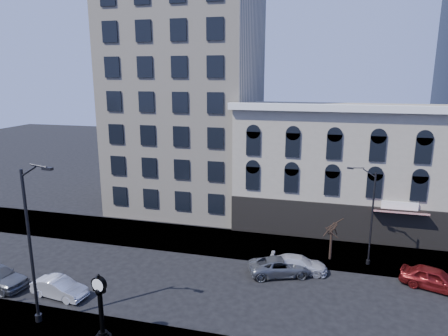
# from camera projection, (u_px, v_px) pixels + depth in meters

# --- Properties ---
(ground) EXTENTS (160.00, 160.00, 0.00)m
(ground) POSITION_uv_depth(u_px,v_px,m) (184.00, 285.00, 29.16)
(ground) COLOR black
(ground) RESTS_ON ground
(sidewalk_far) EXTENTS (160.00, 6.00, 0.12)m
(sidewalk_far) POSITION_uv_depth(u_px,v_px,m) (214.00, 241.00, 36.69)
(sidewalk_far) COLOR gray
(sidewalk_far) RESTS_ON ground
(cream_tower) EXTENTS (15.90, 15.40, 42.50)m
(cream_tower) POSITION_uv_depth(u_px,v_px,m) (186.00, 34.00, 44.02)
(cream_tower) COLOR beige
(cream_tower) RESTS_ON ground
(victorian_row) EXTENTS (22.60, 11.19, 12.50)m
(victorian_row) POSITION_uv_depth(u_px,v_px,m) (350.00, 167.00, 39.87)
(victorian_row) COLOR #A69C88
(victorian_row) RESTS_ON ground
(street_clock) EXTENTS (0.95, 0.95, 4.17)m
(street_clock) POSITION_uv_depth(u_px,v_px,m) (101.00, 311.00, 22.47)
(street_clock) COLOR black
(street_clock) RESTS_ON sidewalk_near
(street_lamp_near) EXTENTS (2.65, 0.55, 10.25)m
(street_lamp_near) POSITION_uv_depth(u_px,v_px,m) (35.00, 203.00, 22.69)
(street_lamp_near) COLOR black
(street_lamp_near) RESTS_ON sidewalk_near
(street_lamp_far) EXTENTS (2.06, 0.66, 8.05)m
(street_lamp_far) POSITION_uv_depth(u_px,v_px,m) (366.00, 191.00, 30.98)
(street_lamp_far) COLOR black
(street_lamp_far) RESTS_ON sidewalk_far
(bare_tree_far) EXTENTS (2.40, 2.40, 4.12)m
(bare_tree_far) POSITION_uv_depth(u_px,v_px,m) (332.00, 224.00, 32.32)
(bare_tree_far) COLOR black
(bare_tree_far) RESTS_ON sidewalk_far
(car_near_b) EXTENTS (4.16, 1.88, 1.33)m
(car_near_b) POSITION_uv_depth(u_px,v_px,m) (59.00, 288.00, 27.50)
(car_near_b) COLOR silver
(car_near_b) RESTS_ON ground
(car_far_a) EXTENTS (5.34, 3.81, 1.35)m
(car_far_a) POSITION_uv_depth(u_px,v_px,m) (280.00, 266.00, 30.54)
(car_far_a) COLOR #595B60
(car_far_a) RESTS_ON ground
(car_far_b) EXTENTS (4.44, 1.91, 1.28)m
(car_far_b) POSITION_uv_depth(u_px,v_px,m) (299.00, 264.00, 30.98)
(car_far_b) COLOR silver
(car_far_b) RESTS_ON ground
(car_far_c) EXTENTS (4.95, 3.30, 1.56)m
(car_far_c) POSITION_uv_depth(u_px,v_px,m) (435.00, 279.00, 28.48)
(car_far_c) COLOR maroon
(car_far_c) RESTS_ON ground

